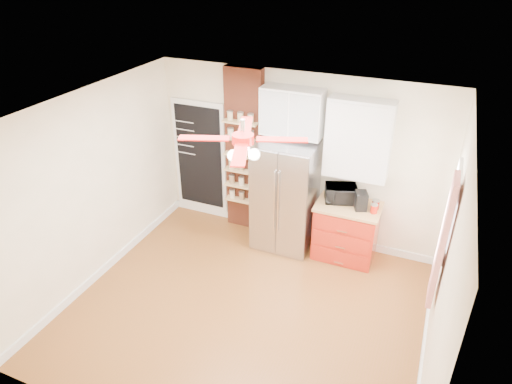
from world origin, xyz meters
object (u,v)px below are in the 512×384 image
at_px(red_cabinet, 346,231).
at_px(toaster_oven, 341,194).
at_px(ceiling_fan, 243,139).
at_px(pantry_jar_oats, 239,149).
at_px(coffee_maker, 361,201).
at_px(canister_left, 374,209).
at_px(fridge, 285,196).

relative_size(red_cabinet, toaster_oven, 2.05).
distance_m(ceiling_fan, pantry_jar_oats, 2.24).
xyz_separation_m(coffee_maker, pantry_jar_oats, (-1.98, 0.15, 0.41)).
distance_m(red_cabinet, canister_left, 0.63).
height_order(ceiling_fan, canister_left, ceiling_fan).
bearing_deg(coffee_maker, ceiling_fan, -144.81).
distance_m(ceiling_fan, canister_left, 2.53).
xyz_separation_m(toaster_oven, pantry_jar_oats, (-1.67, 0.05, 0.42)).
relative_size(red_cabinet, canister_left, 7.54).
height_order(canister_left, pantry_jar_oats, pantry_jar_oats).
height_order(ceiling_fan, coffee_maker, ceiling_fan).
relative_size(red_cabinet, pantry_jar_oats, 6.55).
bearing_deg(fridge, pantry_jar_oats, 168.16).
distance_m(ceiling_fan, toaster_oven, 2.37).
height_order(fridge, red_cabinet, fridge).
xyz_separation_m(fridge, ceiling_fan, (0.05, -1.63, 1.55)).
relative_size(fridge, canister_left, 14.04).
bearing_deg(red_cabinet, coffee_maker, -9.33).
xyz_separation_m(red_cabinet, pantry_jar_oats, (-1.82, 0.13, 0.99)).
relative_size(fridge, red_cabinet, 1.86).
bearing_deg(ceiling_fan, coffee_maker, 56.64).
height_order(fridge, ceiling_fan, ceiling_fan).
bearing_deg(red_cabinet, toaster_oven, 152.88).
distance_m(red_cabinet, coffee_maker, 0.61).
xyz_separation_m(red_cabinet, ceiling_fan, (-0.92, -1.68, 1.97)).
bearing_deg(canister_left, fridge, 179.29).
bearing_deg(red_cabinet, pantry_jar_oats, 175.99).
distance_m(toaster_oven, pantry_jar_oats, 1.72).
bearing_deg(fridge, coffee_maker, 1.13).
relative_size(toaster_oven, coffee_maker, 1.72).
relative_size(toaster_oven, pantry_jar_oats, 3.19).
relative_size(fridge, coffee_maker, 6.56).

